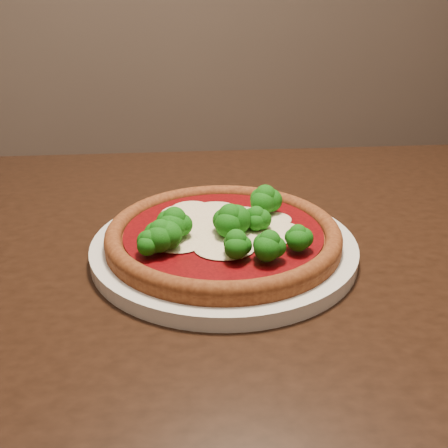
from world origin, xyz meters
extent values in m
cube|color=black|center=(-0.05, 0.07, 0.73)|extent=(1.20, 0.95, 0.04)
cylinder|color=black|center=(-0.50, 0.49, 0.35)|extent=(0.06, 0.06, 0.71)
cylinder|color=black|center=(0.50, 0.36, 0.35)|extent=(0.06, 0.06, 0.71)
cylinder|color=silver|center=(-0.10, 0.03, 0.76)|extent=(0.33, 0.33, 0.02)
cylinder|color=brown|center=(-0.10, 0.03, 0.77)|extent=(0.29, 0.29, 0.01)
torus|color=brown|center=(-0.10, 0.03, 0.78)|extent=(0.29, 0.29, 0.02)
cylinder|color=#690508|center=(-0.10, 0.03, 0.78)|extent=(0.24, 0.24, 0.00)
ellipsoid|color=#F9E9C6|center=(-0.14, 0.09, 0.78)|extent=(0.06, 0.05, 0.00)
ellipsoid|color=#F9E9C6|center=(-0.10, 0.09, 0.78)|extent=(0.07, 0.06, 0.01)
ellipsoid|color=#F9E9C6|center=(-0.09, 0.03, 0.78)|extent=(0.11, 0.10, 0.01)
ellipsoid|color=#F9E9C6|center=(-0.16, 0.01, 0.78)|extent=(0.06, 0.05, 0.00)
ellipsoid|color=#F9E9C6|center=(-0.03, 0.05, 0.78)|extent=(0.05, 0.05, 0.00)
ellipsoid|color=#F9E9C6|center=(-0.14, 0.04, 0.78)|extent=(0.08, 0.07, 0.01)
ellipsoid|color=#F9E9C6|center=(-0.04, 0.01, 0.78)|extent=(0.07, 0.07, 0.01)
ellipsoid|color=#F9E9C6|center=(-0.11, -0.02, 0.78)|extent=(0.07, 0.07, 0.01)
ellipsoid|color=#F9E9C6|center=(-0.07, 0.06, 0.78)|extent=(0.07, 0.06, 0.01)
ellipsoid|color=#F9E9C6|center=(-0.13, 0.11, 0.78)|extent=(0.05, 0.05, 0.00)
ellipsoid|color=#197E14|center=(-0.16, 0.02, 0.81)|extent=(0.05, 0.05, 0.04)
ellipsoid|color=#197E14|center=(-0.18, -0.01, 0.81)|extent=(0.05, 0.05, 0.04)
ellipsoid|color=#197E14|center=(-0.04, 0.06, 0.81)|extent=(0.05, 0.05, 0.04)
ellipsoid|color=#197E14|center=(-0.10, 0.01, 0.81)|extent=(0.05, 0.05, 0.04)
ellipsoid|color=#197E14|center=(-0.06, 0.02, 0.80)|extent=(0.04, 0.04, 0.03)
ellipsoid|color=#197E14|center=(-0.10, -0.04, 0.80)|extent=(0.04, 0.04, 0.03)
ellipsoid|color=#197E14|center=(-0.07, -0.06, 0.80)|extent=(0.04, 0.04, 0.04)
ellipsoid|color=#197E14|center=(-0.19, -0.02, 0.80)|extent=(0.04, 0.04, 0.03)
ellipsoid|color=#197E14|center=(-0.03, -0.04, 0.80)|extent=(0.04, 0.04, 0.03)
camera|label=1|loc=(-0.22, -0.51, 1.05)|focal=40.00mm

